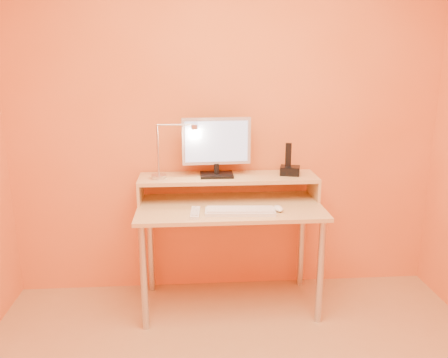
{
  "coord_description": "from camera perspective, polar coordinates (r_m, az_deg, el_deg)",
  "views": [
    {
      "loc": [
        -0.25,
        -1.64,
        1.65
      ],
      "look_at": [
        -0.04,
        1.13,
        0.91
      ],
      "focal_mm": 36.64,
      "sensor_mm": 36.0,
      "label": 1
    }
  ],
  "objects": [
    {
      "name": "monitor_screen",
      "position": [
        3.02,
        -0.94,
        4.69
      ],
      "size": [
        0.41,
        0.03,
        0.27
      ],
      "primitive_type": "cube",
      "rotation": [
        0.0,
        0.0,
        0.05
      ],
      "color": "#99B4E4",
      "rests_on": "monitor_panel"
    },
    {
      "name": "monitor_back",
      "position": [
        3.06,
        -0.98,
        4.83
      ],
      "size": [
        0.41,
        0.03,
        0.26
      ],
      "primitive_type": "cube",
      "rotation": [
        0.0,
        0.0,
        0.05
      ],
      "color": "black",
      "rests_on": "monitor_panel"
    },
    {
      "name": "phone_dock",
      "position": [
        3.13,
        8.23,
        1.04
      ],
      "size": [
        0.15,
        0.13,
        0.06
      ],
      "primitive_type": "cube",
      "rotation": [
        0.0,
        0.0,
        -0.27
      ],
      "color": "black",
      "rests_on": "desk_shelf"
    },
    {
      "name": "monitor_foot",
      "position": [
        3.07,
        -0.93,
        0.51
      ],
      "size": [
        0.22,
        0.16,
        0.02
      ],
      "primitive_type": "cube",
      "color": "black",
      "rests_on": "desk_shelf"
    },
    {
      "name": "desk_shelf",
      "position": [
        3.08,
        0.53,
        0.15
      ],
      "size": [
        1.2,
        0.3,
        0.02
      ],
      "primitive_type": "cube",
      "color": "#D9BA74",
      "rests_on": "desk_lower"
    },
    {
      "name": "desk_lower",
      "position": [
        2.99,
        0.76,
        -3.55
      ],
      "size": [
        1.2,
        0.6,
        0.02
      ],
      "primitive_type": "cube",
      "color": "#D9BA74",
      "rests_on": "floor"
    },
    {
      "name": "remote_control",
      "position": [
        2.82,
        -3.62,
        -4.22
      ],
      "size": [
        0.07,
        0.2,
        0.02
      ],
      "primitive_type": "cube",
      "rotation": [
        0.0,
        0.0,
        -0.07
      ],
      "color": "silver",
      "rests_on": "desk_lower"
    },
    {
      "name": "desk_leg_br",
      "position": [
        3.43,
        9.64,
        -7.68
      ],
      "size": [
        0.04,
        0.04,
        0.69
      ],
      "primitive_type": "cylinder",
      "color": "silver",
      "rests_on": "floor"
    },
    {
      "name": "lamp_base",
      "position": [
        3.05,
        -8.14,
        0.3
      ],
      "size": [
        0.1,
        0.1,
        0.02
      ],
      "primitive_type": "cylinder",
      "color": "silver",
      "rests_on": "desk_shelf"
    },
    {
      "name": "desk_leg_bl",
      "position": [
        3.35,
        -9.15,
        -8.22
      ],
      "size": [
        0.04,
        0.04,
        0.69
      ],
      "primitive_type": "cylinder",
      "color": "silver",
      "rests_on": "floor"
    },
    {
      "name": "monitor_panel",
      "position": [
        3.03,
        -0.96,
        4.75
      ],
      "size": [
        0.46,
        0.06,
        0.31
      ],
      "primitive_type": "cube",
      "rotation": [
        0.0,
        0.0,
        0.05
      ],
      "color": "#B2B2BA",
      "rests_on": "monitor_neck"
    },
    {
      "name": "lamp_post",
      "position": [
        3.01,
        -8.26,
        3.57
      ],
      "size": [
        0.01,
        0.01,
        0.33
      ],
      "primitive_type": "cylinder",
      "color": "silver",
      "rests_on": "lamp_base"
    },
    {
      "name": "mouse",
      "position": [
        2.89,
        6.79,
        -3.66
      ],
      "size": [
        0.07,
        0.11,
        0.03
      ],
      "primitive_type": "ellipsoid",
      "rotation": [
        0.0,
        0.0,
        0.14
      ],
      "color": "white",
      "rests_on": "desk_lower"
    },
    {
      "name": "phone_led",
      "position": [
        3.1,
        9.24,
        0.83
      ],
      "size": [
        0.01,
        0.0,
        0.04
      ],
      "primitive_type": "cube",
      "color": "blue",
      "rests_on": "phone_dock"
    },
    {
      "name": "lamp_bulb",
      "position": [
        2.98,
        -3.71,
        6.2
      ],
      "size": [
        0.03,
        0.03,
        0.0
      ],
      "primitive_type": "cylinder",
      "color": "#FFEAC6",
      "rests_on": "lamp_head"
    },
    {
      "name": "monitor_neck",
      "position": [
        3.06,
        -0.93,
        1.31
      ],
      "size": [
        0.04,
        0.04,
        0.07
      ],
      "primitive_type": "cylinder",
      "color": "black",
      "rests_on": "monitor_foot"
    },
    {
      "name": "lamp_head",
      "position": [
        2.97,
        -3.72,
        6.51
      ],
      "size": [
        0.04,
        0.04,
        0.03
      ],
      "primitive_type": "cylinder",
      "color": "silver",
      "rests_on": "lamp_arm"
    },
    {
      "name": "shelf_riser_right",
      "position": [
        3.21,
        11.11,
        -1.04
      ],
      "size": [
        0.02,
        0.3,
        0.14
      ],
      "primitive_type": "cube",
      "color": "#D9BA74",
      "rests_on": "desk_lower"
    },
    {
      "name": "phone_handset",
      "position": [
        3.11,
        8.03,
        3.01
      ],
      "size": [
        0.05,
        0.03,
        0.16
      ],
      "primitive_type": "cube",
      "rotation": [
        0.0,
        0.0,
        -0.27
      ],
      "color": "black",
      "rests_on": "phone_dock"
    },
    {
      "name": "shelf_riser_left",
      "position": [
        3.11,
        -10.38,
        -1.48
      ],
      "size": [
        0.02,
        0.3,
        0.14
      ],
      "primitive_type": "cube",
      "color": "#D9BA74",
      "rests_on": "desk_lower"
    },
    {
      "name": "keyboard",
      "position": [
        2.83,
        2.03,
        -4.1
      ],
      "size": [
        0.44,
        0.17,
        0.02
      ],
      "primitive_type": "cube",
      "rotation": [
        0.0,
        0.0,
        -0.07
      ],
      "color": "silver",
      "rests_on": "desk_lower"
    },
    {
      "name": "wall_back",
      "position": [
        3.18,
        0.29,
        7.62
      ],
      "size": [
        3.0,
        0.04,
        2.5
      ],
      "primitive_type": "cube",
      "color": "#F07F42",
      "rests_on": "floor"
    },
    {
      "name": "lamp_arm",
      "position": [
        2.97,
        -6.05,
        6.75
      ],
      "size": [
        0.24,
        0.01,
        0.01
      ],
      "primitive_type": "cylinder",
      "rotation": [
        0.0,
        1.57,
        0.0
      ],
      "color": "silver",
      "rests_on": "lamp_post"
    },
    {
      "name": "desk_leg_fr",
      "position": [
        2.99,
        11.93,
        -11.31
      ],
      "size": [
        0.04,
        0.04,
        0.69
      ],
      "primitive_type": "cylinder",
      "color": "silver",
      "rests_on": "floor"
    },
    {
      "name": "desk_leg_fl",
      "position": [
        2.9,
        -9.97,
        -12.09
      ],
      "size": [
        0.04,
        0.04,
        0.69
      ],
      "primitive_type": "cylinder",
      "color": "silver",
      "rests_on": "floor"
    }
  ]
}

